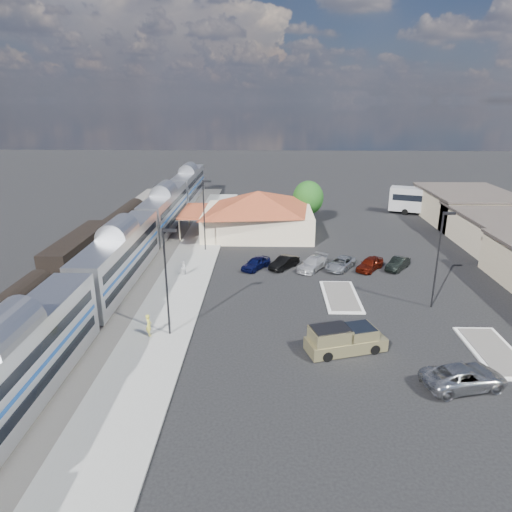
{
  "coord_description": "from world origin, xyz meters",
  "views": [
    {
      "loc": [
        -3.19,
        -38.69,
        18.03
      ],
      "look_at": [
        -4.33,
        5.96,
        2.8
      ],
      "focal_mm": 32.0,
      "sensor_mm": 36.0,
      "label": 1
    }
  ],
  "objects_px": {
    "station_depot": "(258,212)",
    "coach_bus": "(433,200)",
    "pickup_truck": "(346,339)",
    "suv": "(464,377)"
  },
  "relations": [
    {
      "from": "coach_bus",
      "to": "suv",
      "type": "bearing_deg",
      "value": -175.92
    },
    {
      "from": "pickup_truck",
      "to": "suv",
      "type": "height_order",
      "value": "pickup_truck"
    },
    {
      "from": "pickup_truck",
      "to": "coach_bus",
      "type": "height_order",
      "value": "coach_bus"
    },
    {
      "from": "station_depot",
      "to": "coach_bus",
      "type": "relative_size",
      "value": 1.34
    },
    {
      "from": "station_depot",
      "to": "pickup_truck",
      "type": "relative_size",
      "value": 2.89
    },
    {
      "from": "pickup_truck",
      "to": "suv",
      "type": "bearing_deg",
      "value": -139.03
    },
    {
      "from": "suv",
      "to": "coach_bus",
      "type": "bearing_deg",
      "value": -29.62
    },
    {
      "from": "suv",
      "to": "station_depot",
      "type": "bearing_deg",
      "value": 8.22
    },
    {
      "from": "station_depot",
      "to": "pickup_truck",
      "type": "distance_m",
      "value": 32.95
    },
    {
      "from": "pickup_truck",
      "to": "station_depot",
      "type": "bearing_deg",
      "value": -3.75
    }
  ]
}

